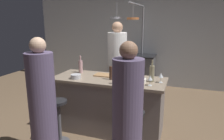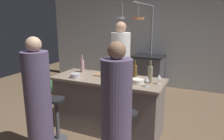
{
  "view_description": "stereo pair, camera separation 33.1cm",
  "coord_description": "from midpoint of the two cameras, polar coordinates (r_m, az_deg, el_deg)",
  "views": [
    {
      "loc": [
        1.11,
        -3.07,
        1.82
      ],
      "look_at": [
        0.0,
        0.15,
        1.0
      ],
      "focal_mm": 33.96,
      "sensor_mm": 36.0,
      "label": 1
    },
    {
      "loc": [
        1.42,
        -2.94,
        1.82
      ],
      "look_at": [
        0.0,
        0.15,
        1.0
      ],
      "focal_mm": 33.96,
      "sensor_mm": 36.0,
      "label": 2
    }
  ],
  "objects": [
    {
      "name": "wine_glass_by_chef",
      "position": [
        3.17,
        15.54,
        -1.87
      ],
      "size": [
        0.07,
        0.07,
        0.15
      ],
      "color": "silver",
      "rests_on": "kitchen_island"
    },
    {
      "name": "wine_bottle_amber",
      "position": [
        3.44,
        8.94,
        -0.26
      ],
      "size": [
        0.07,
        0.07,
        0.29
      ],
      "color": "brown",
      "rests_on": "kitchen_island"
    },
    {
      "name": "overhead_pot_rack",
      "position": [
        5.09,
        9.73,
        11.1
      ],
      "size": [
        0.6,
        1.56,
        2.17
      ],
      "color": "gray",
      "rests_on": "ground_plane"
    },
    {
      "name": "potted_plant",
      "position": [
        5.03,
        -14.06,
        -4.53
      ],
      "size": [
        0.36,
        0.36,
        0.52
      ],
      "color": "brown",
      "rests_on": "ground_plane"
    },
    {
      "name": "wine_glass_near_right_guest",
      "position": [
        3.0,
        12.52,
        -2.53
      ],
      "size": [
        0.07,
        0.07,
        0.15
      ],
      "color": "silver",
      "rests_on": "kitchen_island"
    },
    {
      "name": "bar_stool_left",
      "position": [
        3.33,
        -11.78,
        -12.44
      ],
      "size": [
        0.28,
        0.28,
        0.68
      ],
      "color": "#4C4C51",
      "rests_on": "ground_plane"
    },
    {
      "name": "wine_glass_near_left_guest",
      "position": [
        3.07,
        2.82,
        -1.87
      ],
      "size": [
        0.07,
        0.07,
        0.15
      ],
      "color": "silver",
      "rests_on": "kitchen_island"
    },
    {
      "name": "stove_range",
      "position": [
        5.77,
        11.24,
        -0.52
      ],
      "size": [
        0.8,
        0.64,
        0.89
      ],
      "color": "#47474C",
      "rests_on": "ground_plane"
    },
    {
      "name": "cutting_board",
      "position": [
        3.54,
        0.65,
        -1.35
      ],
      "size": [
        0.32,
        0.22,
        0.02
      ],
      "primitive_type": "cube",
      "color": "#997047",
      "rests_on": "kitchen_island"
    },
    {
      "name": "mixing_bowl_steel",
      "position": [
        3.43,
        -7.06,
        -1.52
      ],
      "size": [
        0.16,
        0.16,
        0.07
      ],
      "primitive_type": "cylinder",
      "color": "#B7B7BC",
      "rests_on": "kitchen_island"
    },
    {
      "name": "wine_bottle_white",
      "position": [
        3.18,
        13.2,
        -1.18
      ],
      "size": [
        0.07,
        0.07,
        0.33
      ],
      "color": "gray",
      "rests_on": "kitchen_island"
    },
    {
      "name": "ground_plane",
      "position": [
        3.73,
        1.64,
        -15.64
      ],
      "size": [
        9.0,
        9.0,
        0.0
      ],
      "primitive_type": "plane",
      "color": "brown"
    },
    {
      "name": "guest_left",
      "position": [
        2.91,
        -16.12,
        -8.61
      ],
      "size": [
        0.34,
        0.34,
        1.61
      ],
      "color": "#594C6B",
      "rests_on": "ground_plane"
    },
    {
      "name": "back_wall",
      "position": [
        6.01,
        12.52,
        8.24
      ],
      "size": [
        6.4,
        0.16,
        2.6
      ],
      "primitive_type": "cube",
      "color": "#B2B7BC",
      "rests_on": "ground_plane"
    },
    {
      "name": "mixing_bowl_wooden",
      "position": [
        3.15,
        6.46,
        -2.73
      ],
      "size": [
        0.18,
        0.18,
        0.08
      ],
      "primitive_type": "cylinder",
      "color": "brown",
      "rests_on": "kitchen_island"
    },
    {
      "name": "guest_right",
      "position": [
        2.4,
        5.24,
        -13.11
      ],
      "size": [
        0.34,
        0.34,
        1.6
      ],
      "color": "#594C6B",
      "rests_on": "ground_plane"
    },
    {
      "name": "wine_bottle_green",
      "position": [
        3.49,
        6.96,
        0.36
      ],
      "size": [
        0.07,
        0.07,
        0.33
      ],
      "color": "#193D23",
      "rests_on": "kitchen_island"
    },
    {
      "name": "wine_bottle_rose",
      "position": [
        3.76,
        -5.51,
        1.15
      ],
      "size": [
        0.07,
        0.07,
        0.3
      ],
      "color": "#B78C8E",
      "rests_on": "kitchen_island"
    },
    {
      "name": "chef",
      "position": [
        4.23,
        4.55,
        -0.14
      ],
      "size": [
        0.38,
        0.38,
        1.78
      ],
      "color": "white",
      "rests_on": "ground_plane"
    },
    {
      "name": "mixing_bowl_ceramic",
      "position": [
        3.17,
        9.89,
        -2.97
      ],
      "size": [
        0.19,
        0.19,
        0.06
      ],
      "primitive_type": "cylinder",
      "color": "silver",
      "rests_on": "kitchen_island"
    },
    {
      "name": "bar_stool_right",
      "position": [
        2.87,
        7.57,
        -16.74
      ],
      "size": [
        0.28,
        0.28,
        0.68
      ],
      "color": "#4C4C51",
      "rests_on": "ground_plane"
    },
    {
      "name": "kitchen_island",
      "position": [
        3.53,
        1.69,
        -9.21
      ],
      "size": [
        1.8,
        0.72,
        0.9
      ],
      "color": "slate",
      "rests_on": "ground_plane"
    },
    {
      "name": "pepper_mill",
      "position": [
        3.28,
        2.18,
        -0.84
      ],
      "size": [
        0.05,
        0.05,
        0.21
      ],
      "primitive_type": "cylinder",
      "color": "#382319",
      "rests_on": "kitchen_island"
    }
  ]
}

